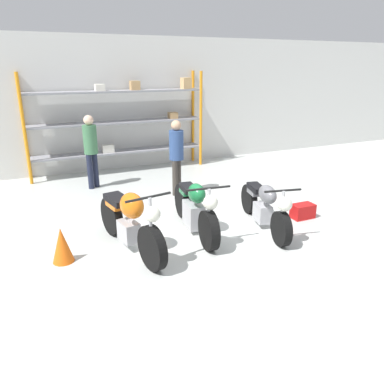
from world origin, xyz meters
TOP-DOWN VIEW (x-y plane):
  - ground_plane at (0.00, 0.00)m, footprint 30.00×30.00m
  - back_wall at (0.00, 5.18)m, footprint 30.00×0.08m
  - shelving_rack at (-0.13, 4.81)m, footprint 4.78×0.63m
  - motorcycle_orange at (-1.24, 0.03)m, footprint 0.74×2.13m
  - motorcycle_green at (-0.01, 0.26)m, footprint 0.73×2.12m
  - motorcycle_grey at (1.21, -0.11)m, footprint 0.73×2.05m
  - person_browsing at (-1.19, 3.58)m, footprint 0.45×0.45m
  - person_near_rack at (0.47, 2.30)m, footprint 0.45×0.45m
  - toolbox at (2.17, -0.03)m, footprint 0.44×0.26m
  - traffic_cone at (-2.28, 0.08)m, footprint 0.32×0.32m

SIDE VIEW (x-z plane):
  - ground_plane at x=0.00m, z-range 0.00..0.00m
  - toolbox at x=2.17m, z-range 0.00..0.28m
  - traffic_cone at x=-2.28m, z-range 0.00..0.55m
  - motorcycle_grey at x=1.21m, z-range -0.04..0.91m
  - motorcycle_green at x=-0.01m, z-range -0.08..0.96m
  - motorcycle_orange at x=-1.24m, z-range -0.04..1.07m
  - person_near_rack at x=0.47m, z-range 0.15..1.85m
  - person_browsing at x=-1.19m, z-range 0.16..1.90m
  - shelving_rack at x=-0.13m, z-range 0.09..2.77m
  - back_wall at x=0.00m, z-range 0.00..3.60m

